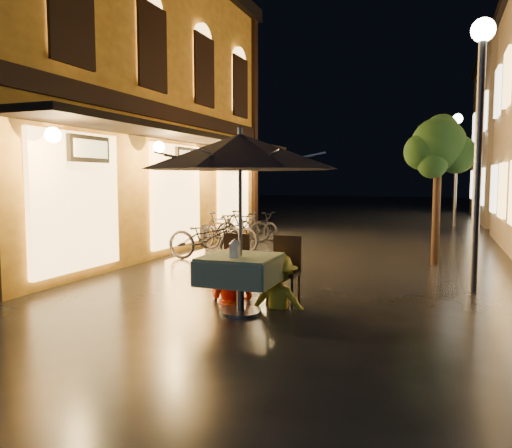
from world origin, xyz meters
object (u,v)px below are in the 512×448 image
at_px(patio_umbrella, 240,152).
at_px(person_yellow, 279,256).
at_px(bicycle_0, 207,238).
at_px(table_lantern, 235,247).
at_px(streetlamp_near, 480,106).
at_px(cafe_table, 240,270).
at_px(person_orange, 232,249).

xyz_separation_m(patio_umbrella, person_yellow, (0.38, 0.50, -1.43)).
bearing_deg(person_yellow, patio_umbrella, 51.49).
bearing_deg(bicycle_0, patio_umbrella, -146.77).
relative_size(patio_umbrella, table_lantern, 10.36).
height_order(streetlamp_near, patio_umbrella, streetlamp_near).
height_order(streetlamp_near, person_yellow, streetlamp_near).
distance_m(streetlamp_near, bicycle_0, 5.96).
height_order(cafe_table, person_yellow, person_yellow).
bearing_deg(cafe_table, bicycle_0, 121.67).
bearing_deg(cafe_table, person_orange, 122.34).
bearing_deg(patio_umbrella, cafe_table, 0.00).
distance_m(cafe_table, patio_umbrella, 1.56).
height_order(patio_umbrella, person_yellow, patio_umbrella).
bearing_deg(cafe_table, table_lantern, -90.00).
bearing_deg(streetlamp_near, person_orange, -151.29).
xyz_separation_m(cafe_table, person_orange, (-0.37, 0.59, 0.19)).
xyz_separation_m(streetlamp_near, patio_umbrella, (-3.00, -2.44, -0.77)).
relative_size(streetlamp_near, cafe_table, 4.27).
distance_m(streetlamp_near, patio_umbrella, 3.94).
bearing_deg(cafe_table, streetlamp_near, 39.12).
bearing_deg(streetlamp_near, cafe_table, -140.88).
bearing_deg(table_lantern, person_yellow, 60.92).
bearing_deg(cafe_table, patio_umbrella, 180.00).
bearing_deg(patio_umbrella, table_lantern, -90.00).
distance_m(table_lantern, bicycle_0, 4.55).
xyz_separation_m(table_lantern, person_yellow, (0.38, 0.69, -0.20)).
height_order(patio_umbrella, bicycle_0, patio_umbrella).
bearing_deg(patio_umbrella, person_yellow, 52.63).
relative_size(person_yellow, bicycle_0, 0.75).
distance_m(streetlamp_near, person_yellow, 3.93).
bearing_deg(bicycle_0, person_orange, -146.89).
distance_m(table_lantern, person_orange, 0.88).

